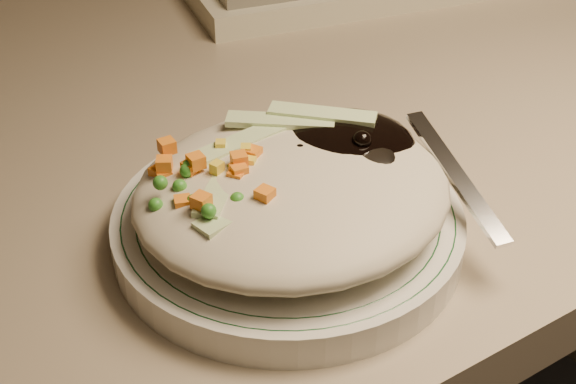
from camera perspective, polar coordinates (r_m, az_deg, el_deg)
desk at (r=0.80m, az=-3.37°, el=-4.73°), size 1.40×0.70×0.74m
plate at (r=0.49m, az=-0.00°, el=-2.46°), size 0.21×0.21×0.02m
plate_rim at (r=0.49m, az=-0.00°, el=-1.54°), size 0.20×0.20×0.00m
meal at (r=0.48m, az=0.48°, el=0.67°), size 0.20×0.19×0.05m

